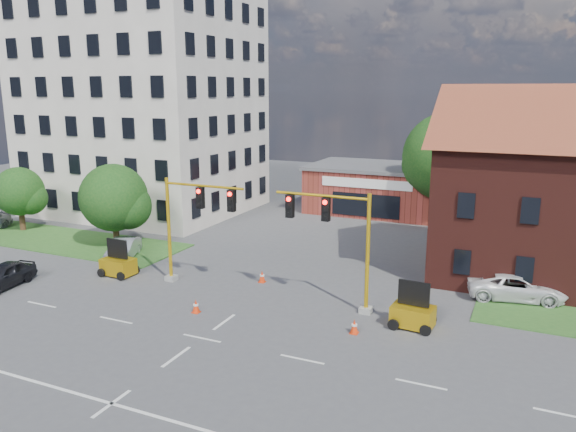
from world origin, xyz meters
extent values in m
plane|color=#494A4C|center=(0.00, 0.00, 0.00)|extent=(120.00, 120.00, 0.00)
cube|color=#275720|center=(-20.00, 10.00, 0.04)|extent=(22.00, 6.00, 0.08)
cube|color=beige|center=(-20.00, 22.00, 10.00)|extent=(18.00, 15.00, 20.00)
cube|color=maroon|center=(0.00, 30.00, 2.00)|extent=(12.00, 8.00, 4.00)
cube|color=#525254|center=(0.00, 30.00, 4.15)|extent=(12.40, 8.40, 0.30)
cube|color=silver|center=(0.00, 25.95, 3.20)|extent=(8.00, 0.10, 0.80)
cube|color=black|center=(0.00, 25.95, 1.30)|extent=(6.00, 0.10, 2.00)
cylinder|color=#3D2B16|center=(6.50, 27.00, 2.02)|extent=(0.44, 0.44, 4.05)
sphere|color=#133F14|center=(6.50, 27.00, 5.70)|extent=(7.30, 7.30, 7.30)
sphere|color=#133F14|center=(7.96, 27.30, 4.78)|extent=(5.11, 5.11, 5.11)
cylinder|color=#3D2B16|center=(-14.00, 10.50, 1.28)|extent=(0.44, 0.44, 2.55)
sphere|color=#133F14|center=(-14.00, 10.50, 3.59)|extent=(4.82, 4.82, 4.82)
sphere|color=#133F14|center=(-13.04, 10.80, 3.01)|extent=(3.37, 3.37, 3.37)
cylinder|color=#3D2B16|center=(-24.00, 11.00, 1.14)|extent=(0.44, 0.44, 2.28)
sphere|color=#133F14|center=(-24.00, 11.00, 3.21)|extent=(3.85, 3.85, 3.85)
sphere|color=#133F14|center=(-23.23, 11.30, 2.69)|extent=(2.70, 2.70, 2.70)
cube|color=gray|center=(-6.00, 6.00, 0.15)|extent=(0.60, 0.60, 0.30)
cylinder|color=gold|center=(-6.00, 6.00, 3.10)|extent=(0.20, 0.20, 6.20)
cylinder|color=gold|center=(-3.50, 6.00, 5.90)|extent=(5.00, 0.14, 0.14)
cube|color=black|center=(-3.75, 6.00, 5.20)|extent=(0.40, 0.32, 1.20)
cube|color=black|center=(-1.75, 6.00, 5.20)|extent=(0.40, 0.32, 1.20)
sphere|color=#FF0C07|center=(-3.75, 5.82, 5.60)|extent=(0.24, 0.24, 0.24)
cube|color=gray|center=(6.00, 6.00, 0.15)|extent=(0.60, 0.60, 0.30)
cylinder|color=gold|center=(6.00, 6.00, 3.10)|extent=(0.20, 0.20, 6.20)
cylinder|color=gold|center=(3.50, 6.00, 5.90)|extent=(5.00, 0.14, 0.14)
cube|color=black|center=(3.75, 6.00, 5.20)|extent=(0.40, 0.32, 1.20)
cube|color=black|center=(1.75, 6.00, 5.20)|extent=(0.40, 0.32, 1.20)
sphere|color=#FF0C07|center=(3.75, 5.82, 5.60)|extent=(0.24, 0.24, 0.24)
cube|color=gold|center=(-9.48, 5.44, 0.59)|extent=(1.96, 1.34, 0.96)
cube|color=black|center=(-9.48, 5.44, 1.71)|extent=(1.50, 0.18, 1.18)
cube|color=gold|center=(8.55, 5.18, 0.59)|extent=(2.04, 1.45, 0.97)
cube|color=black|center=(8.55, 5.18, 1.73)|extent=(1.52, 0.25, 1.19)
cube|color=red|center=(-1.92, 2.45, 0.02)|extent=(0.38, 0.38, 0.04)
cone|color=red|center=(-1.92, 2.45, 0.35)|extent=(0.40, 0.40, 0.70)
cylinder|color=silver|center=(-1.92, 2.45, 0.42)|extent=(0.27, 0.27, 0.09)
cube|color=red|center=(-0.92, 7.95, 0.02)|extent=(0.38, 0.38, 0.04)
cone|color=red|center=(-0.92, 7.95, 0.35)|extent=(0.40, 0.40, 0.70)
cylinder|color=silver|center=(-0.92, 7.95, 0.42)|extent=(0.27, 0.27, 0.09)
cube|color=red|center=(6.22, 3.38, 0.02)|extent=(0.38, 0.38, 0.04)
cone|color=red|center=(6.22, 3.38, 0.35)|extent=(0.40, 0.40, 0.70)
cylinder|color=silver|center=(6.22, 3.38, 0.42)|extent=(0.27, 0.27, 0.09)
cube|color=red|center=(8.00, 9.00, 0.02)|extent=(0.38, 0.38, 0.04)
cone|color=red|center=(8.00, 9.00, 0.35)|extent=(0.40, 0.40, 0.70)
cylinder|color=silver|center=(8.00, 9.00, 0.42)|extent=(0.27, 0.27, 0.09)
imported|color=white|center=(12.90, 11.17, 0.71)|extent=(5.46, 3.25, 1.42)
imported|color=black|center=(-14.12, 1.06, 0.71)|extent=(2.24, 4.34, 1.41)
imported|color=#9FA2A7|center=(-11.42, 8.19, 0.70)|extent=(3.08, 4.45, 1.39)
camera|label=1|loc=(13.40, -20.10, 11.21)|focal=35.00mm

